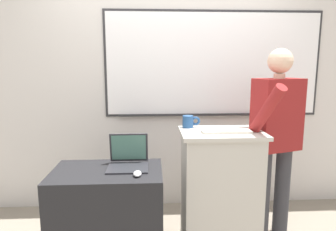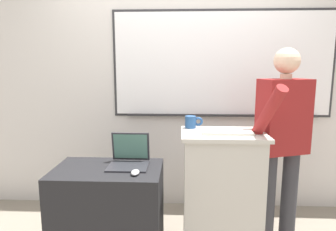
{
  "view_description": "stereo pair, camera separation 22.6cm",
  "coord_description": "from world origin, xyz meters",
  "px_view_note": "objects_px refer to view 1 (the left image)",
  "views": [
    {
      "loc": [
        -0.16,
        -1.74,
        1.51
      ],
      "look_at": [
        -0.04,
        0.49,
        1.13
      ],
      "focal_mm": 32.0,
      "sensor_mm": 36.0,
      "label": 1
    },
    {
      "loc": [
        0.07,
        -1.74,
        1.51
      ],
      "look_at": [
        -0.04,
        0.49,
        1.13
      ],
      "focal_mm": 32.0,
      "sensor_mm": 36.0,
      "label": 2
    }
  ],
  "objects_px": {
    "person_presenter": "(276,133)",
    "computer_mouse_by_laptop": "(137,174)",
    "lectern_podium": "(220,190)",
    "coffee_mug": "(189,122)",
    "wireless_keyboard": "(226,132)",
    "laptop": "(128,157)",
    "side_desk": "(108,215)"
  },
  "relations": [
    {
      "from": "person_presenter",
      "to": "computer_mouse_by_laptop",
      "type": "height_order",
      "value": "person_presenter"
    },
    {
      "from": "lectern_podium",
      "to": "coffee_mug",
      "type": "distance_m",
      "value": 0.61
    },
    {
      "from": "computer_mouse_by_laptop",
      "to": "coffee_mug",
      "type": "xyz_separation_m",
      "value": [
        0.41,
        0.38,
        0.3
      ]
    },
    {
      "from": "wireless_keyboard",
      "to": "coffee_mug",
      "type": "relative_size",
      "value": 2.58
    },
    {
      "from": "person_presenter",
      "to": "laptop",
      "type": "relative_size",
      "value": 5.29
    },
    {
      "from": "computer_mouse_by_laptop",
      "to": "laptop",
      "type": "bearing_deg",
      "value": 109.72
    },
    {
      "from": "computer_mouse_by_laptop",
      "to": "coffee_mug",
      "type": "distance_m",
      "value": 0.64
    },
    {
      "from": "side_desk",
      "to": "wireless_keyboard",
      "type": "bearing_deg",
      "value": 2.71
    },
    {
      "from": "lectern_podium",
      "to": "wireless_keyboard",
      "type": "xyz_separation_m",
      "value": [
        0.02,
        -0.06,
        0.5
      ]
    },
    {
      "from": "lectern_podium",
      "to": "laptop",
      "type": "distance_m",
      "value": 0.79
    },
    {
      "from": "person_presenter",
      "to": "computer_mouse_by_laptop",
      "type": "xyz_separation_m",
      "value": [
        -1.15,
        -0.35,
        -0.2
      ]
    },
    {
      "from": "side_desk",
      "to": "wireless_keyboard",
      "type": "relative_size",
      "value": 2.18
    },
    {
      "from": "laptop",
      "to": "coffee_mug",
      "type": "xyz_separation_m",
      "value": [
        0.49,
        0.16,
        0.25
      ]
    },
    {
      "from": "lectern_podium",
      "to": "computer_mouse_by_laptop",
      "type": "height_order",
      "value": "lectern_podium"
    },
    {
      "from": "laptop",
      "to": "wireless_keyboard",
      "type": "bearing_deg",
      "value": -4.06
    },
    {
      "from": "side_desk",
      "to": "computer_mouse_by_laptop",
      "type": "xyz_separation_m",
      "value": [
        0.24,
        -0.13,
        0.38
      ]
    },
    {
      "from": "side_desk",
      "to": "wireless_keyboard",
      "type": "xyz_separation_m",
      "value": [
        0.92,
        0.04,
        0.64
      ]
    },
    {
      "from": "laptop",
      "to": "coffee_mug",
      "type": "height_order",
      "value": "coffee_mug"
    },
    {
      "from": "laptop",
      "to": "computer_mouse_by_laptop",
      "type": "height_order",
      "value": "laptop"
    },
    {
      "from": "lectern_podium",
      "to": "person_presenter",
      "type": "relative_size",
      "value": 0.6
    },
    {
      "from": "computer_mouse_by_laptop",
      "to": "coffee_mug",
      "type": "height_order",
      "value": "coffee_mug"
    },
    {
      "from": "lectern_podium",
      "to": "person_presenter",
      "type": "bearing_deg",
      "value": 13.79
    },
    {
      "from": "person_presenter",
      "to": "wireless_keyboard",
      "type": "relative_size",
      "value": 4.3
    },
    {
      "from": "laptop",
      "to": "person_presenter",
      "type": "bearing_deg",
      "value": 5.79
    },
    {
      "from": "lectern_podium",
      "to": "coffee_mug",
      "type": "height_order",
      "value": "coffee_mug"
    },
    {
      "from": "person_presenter",
      "to": "coffee_mug",
      "type": "relative_size",
      "value": 11.09
    },
    {
      "from": "coffee_mug",
      "to": "wireless_keyboard",
      "type": "bearing_deg",
      "value": -38.7
    },
    {
      "from": "wireless_keyboard",
      "to": "coffee_mug",
      "type": "distance_m",
      "value": 0.34
    },
    {
      "from": "wireless_keyboard",
      "to": "coffee_mug",
      "type": "height_order",
      "value": "coffee_mug"
    },
    {
      "from": "person_presenter",
      "to": "wireless_keyboard",
      "type": "height_order",
      "value": "person_presenter"
    },
    {
      "from": "lectern_podium",
      "to": "wireless_keyboard",
      "type": "relative_size",
      "value": 2.6
    },
    {
      "from": "lectern_podium",
      "to": "laptop",
      "type": "bearing_deg",
      "value": -179.71
    }
  ]
}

